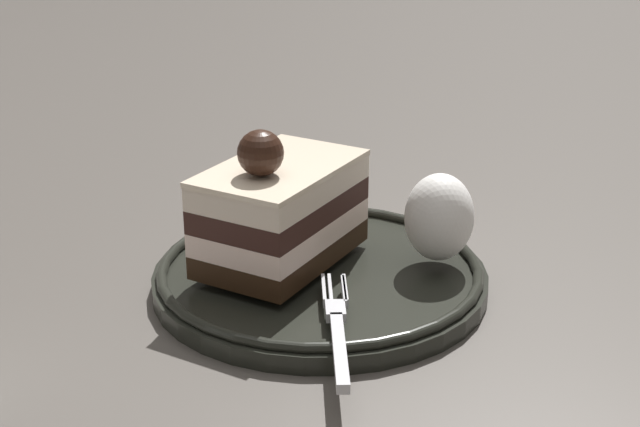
% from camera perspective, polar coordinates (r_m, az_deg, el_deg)
% --- Properties ---
extents(ground_plane, '(2.40, 2.40, 0.00)m').
position_cam_1_polar(ground_plane, '(0.52, 3.39, -4.89)').
color(ground_plane, '#504B46').
extents(dessert_plate, '(0.19, 0.19, 0.02)m').
position_cam_1_polar(dessert_plate, '(0.52, -0.00, -3.85)').
color(dessert_plate, black).
rests_on(dessert_plate, ground_plane).
extents(cake_slice, '(0.10, 0.07, 0.08)m').
position_cam_1_polar(cake_slice, '(0.51, -2.52, 0.22)').
color(cake_slice, black).
rests_on(cake_slice, dessert_plate).
extents(whipped_cream_dollop, '(0.04, 0.04, 0.05)m').
position_cam_1_polar(whipped_cream_dollop, '(0.52, 7.45, -0.22)').
color(whipped_cream_dollop, white).
rests_on(whipped_cream_dollop, dessert_plate).
extents(fork, '(0.10, 0.06, 0.00)m').
position_cam_1_polar(fork, '(0.45, 1.05, -6.91)').
color(fork, silver).
rests_on(fork, dessert_plate).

